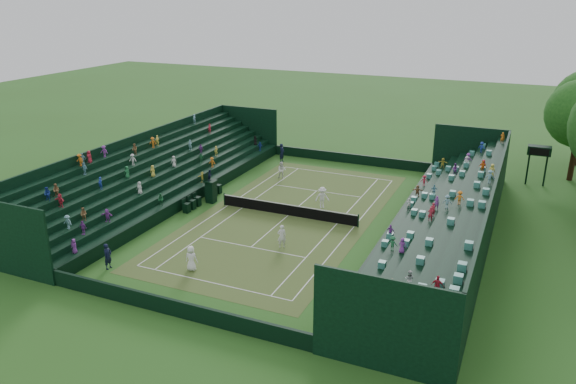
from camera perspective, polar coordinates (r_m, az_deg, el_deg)
name	(u,v)px	position (r m, az deg, el deg)	size (l,w,h in m)	color
ground	(288,216)	(44.62, 0.00, -2.42)	(160.00, 160.00, 0.00)	#2B591C
court_surface	(288,216)	(44.62, 0.00, -2.41)	(12.97, 26.77, 0.01)	#2D6722
perimeter_wall_north	(350,158)	(58.56, 6.28, 3.41)	(17.17, 0.20, 1.00)	black
perimeter_wall_south	(171,307)	(32.00, -11.75, -11.37)	(17.17, 0.20, 1.00)	black
perimeter_wall_east	(394,227)	(42.00, 10.68, -3.50)	(0.20, 31.77, 1.00)	black
perimeter_wall_west	(197,195)	(48.26, -9.26, -0.31)	(0.20, 31.77, 1.00)	black
north_grandstand	(453,223)	(40.99, 16.45, -2.99)	(6.60, 32.00, 4.90)	black
south_grandstand	(155,177)	(50.23, -13.35, 1.47)	(6.60, 32.00, 4.90)	black
tennis_net	(288,210)	(44.42, 0.00, -1.79)	(11.67, 0.10, 1.06)	black
scoreboard_tower	(539,152)	(55.56, 24.15, 3.72)	(2.00, 1.00, 3.70)	black
umpire_chair	(211,188)	(47.46, -7.86, 0.36)	(0.92, 0.92, 2.88)	black
courtside_chairs	(203,198)	(47.81, -8.63, -0.56)	(0.52, 5.49, 1.13)	black
player_near_west	(191,258)	(36.33, -9.80, -6.67)	(0.82, 0.53, 1.68)	white
player_near_east	(282,236)	(38.88, -0.64, -4.52)	(0.62, 0.41, 1.69)	silver
player_far_west	(282,170)	(53.37, -0.64, 2.24)	(0.77, 0.60, 1.59)	white
player_far_east	(322,197)	(46.01, 3.50, -0.56)	(1.16, 0.67, 1.80)	white
line_judge_north	(282,153)	(58.52, -0.62, 4.00)	(0.71, 0.47, 1.95)	black
line_judge_south	(108,256)	(37.83, -17.84, -6.23)	(0.63, 0.41, 1.72)	black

